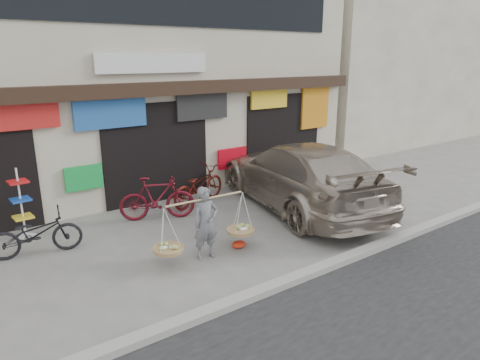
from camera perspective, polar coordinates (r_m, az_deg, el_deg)
ground at (r=9.27m, az=-1.33°, el=-8.45°), size 70.00×70.00×0.00m
kerb at (r=7.84m, az=7.10°, el=-12.96°), size 70.00×0.25×0.12m
shophouse_block at (r=14.21m, az=-16.54°, el=13.88°), size 14.00×6.32×7.00m
neighbor_east at (r=22.97m, az=17.60°, el=13.81°), size 12.00×7.00×6.40m
street_vendor at (r=8.43m, az=-4.58°, el=-6.16°), size 2.18×0.62×1.46m
bike_0 at (r=9.52m, az=-25.58°, el=-6.45°), size 1.82×0.91×0.91m
bike_1 at (r=10.58m, az=-11.00°, el=-2.39°), size 1.87×1.20×1.09m
bike_2 at (r=11.56m, az=-5.55°, el=-0.74°), size 2.06×1.30×1.02m
suv at (r=11.36m, az=7.91°, el=0.68°), size 3.51×6.26×1.71m
display_rack at (r=10.41m, az=-27.05°, el=-3.67°), size 0.44×0.44×1.60m
red_bag at (r=9.06m, az=-0.16°, el=-8.57°), size 0.31×0.25×0.14m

